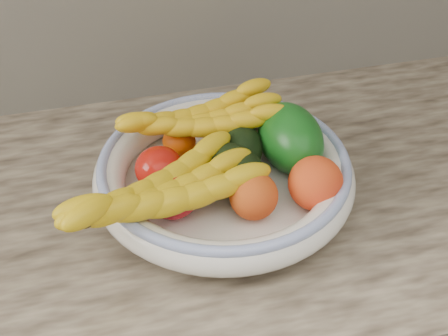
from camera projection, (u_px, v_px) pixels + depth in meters
The scene contains 13 objects.
fruit_bowl at pixel (224, 174), 0.93m from camera, with size 0.39×0.39×0.08m.
clementine_back_left at pixel (179, 141), 0.99m from camera, with size 0.05×0.05×0.05m, color #E55404.
clementine_back_right at pixel (223, 124), 1.02m from camera, with size 0.05×0.05×0.05m, color orange.
clementine_back_mid at pixel (223, 146), 0.98m from camera, with size 0.05×0.05×0.04m, color orange.
tomato_left at pixel (159, 168), 0.92m from camera, with size 0.07×0.07×0.07m, color #B1130B.
tomato_near_left at pixel (172, 194), 0.88m from camera, with size 0.08×0.08×0.07m, color #BA0814.
avocado_center at pixel (234, 170), 0.91m from camera, with size 0.07×0.11×0.07m, color black.
avocado_right at pixel (241, 148), 0.96m from camera, with size 0.07×0.10×0.07m, color black.
green_mango at pixel (290, 138), 0.95m from camera, with size 0.09×0.14×0.10m, color #0E4D11.
peach_front at pixel (254, 196), 0.87m from camera, with size 0.07×0.07×0.07m, color orange.
peach_right at pixel (316, 183), 0.88m from camera, with size 0.08×0.08×0.08m, color orange.
banana_bunch_back at pixel (201, 123), 0.97m from camera, with size 0.28×0.11×0.08m, color yellow, non-canonical shape.
banana_bunch_front at pixel (162, 197), 0.84m from camera, with size 0.31×0.12×0.09m, color yellow, non-canonical shape.
Camera 1 is at (-0.18, 0.96, 1.54)m, focal length 50.00 mm.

